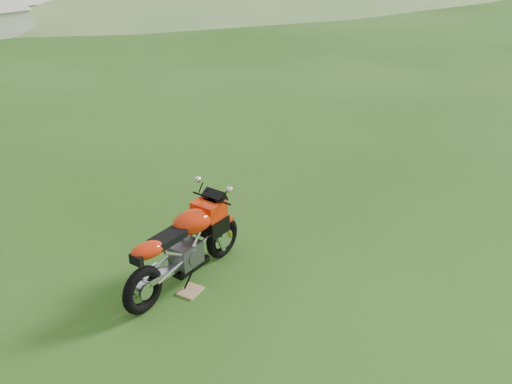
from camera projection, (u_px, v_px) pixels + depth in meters
ground at (290, 267)px, 7.32m from camera, size 120.00×120.00×0.00m
sport_motorcycle at (184, 241)px, 6.79m from camera, size 1.96×0.96×1.14m
plywood_board at (191, 291)px, 6.84m from camera, size 0.35×0.31×0.02m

